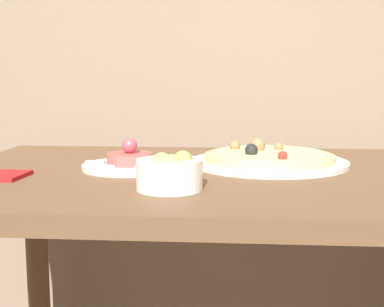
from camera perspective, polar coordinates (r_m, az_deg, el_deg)
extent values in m
cube|color=brown|center=(1.10, 3.05, -2.82)|extent=(1.14, 0.73, 0.03)
cylinder|color=brown|center=(1.59, -16.06, -13.35)|extent=(0.06, 0.06, 0.70)
cylinder|color=silver|center=(1.19, 8.21, -0.94)|extent=(0.34, 0.34, 0.01)
cylinder|color=#E5C17F|center=(1.19, 8.22, -0.39)|extent=(0.28, 0.28, 0.01)
cylinder|color=beige|center=(1.18, 8.23, 0.03)|extent=(0.25, 0.25, 0.00)
sphere|color=#997047|center=(1.23, 9.24, 0.71)|extent=(0.02, 0.02, 0.02)
sphere|color=#B22D23|center=(1.09, 9.64, -0.25)|extent=(0.02, 0.02, 0.02)
sphere|color=black|center=(1.15, 6.35, 0.35)|extent=(0.03, 0.03, 0.03)
sphere|color=#997047|center=(1.23, 4.59, 0.87)|extent=(0.03, 0.03, 0.03)
sphere|color=#997047|center=(1.22, 7.01, 0.88)|extent=(0.03, 0.03, 0.03)
cylinder|color=silver|center=(1.13, -6.65, -1.38)|extent=(0.20, 0.20, 0.01)
cylinder|color=#B2514C|center=(1.13, -6.66, -0.55)|extent=(0.10, 0.10, 0.02)
sphere|color=#DB4C5B|center=(1.12, -6.69, 0.87)|extent=(0.03, 0.03, 0.03)
cube|color=white|center=(1.12, -2.93, -1.04)|extent=(0.04, 0.02, 0.01)
cube|color=white|center=(1.19, -4.31, -0.51)|extent=(0.03, 0.04, 0.01)
cube|color=white|center=(1.20, -7.81, -0.46)|extent=(0.03, 0.04, 0.01)
cube|color=white|center=(1.15, -10.29, -0.93)|extent=(0.04, 0.02, 0.01)
cube|color=white|center=(1.08, -9.24, -1.51)|extent=(0.03, 0.04, 0.01)
cube|color=white|center=(1.06, -5.35, -1.57)|extent=(0.03, 0.04, 0.01)
cylinder|color=white|center=(0.92, -2.42, -2.25)|extent=(0.11, 0.11, 0.05)
sphere|color=#A3B25B|center=(0.90, -3.24, -0.92)|extent=(0.03, 0.03, 0.03)
sphere|color=#A3B25B|center=(0.90, -2.19, -1.01)|extent=(0.03, 0.03, 0.03)
sphere|color=#8EA34C|center=(0.91, -2.41, -0.90)|extent=(0.02, 0.02, 0.02)
sphere|color=#8EA34C|center=(0.92, -2.18, -0.85)|extent=(0.02, 0.02, 0.02)
sphere|color=#8EA34C|center=(0.92, -0.97, -0.76)|extent=(0.04, 0.04, 0.04)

